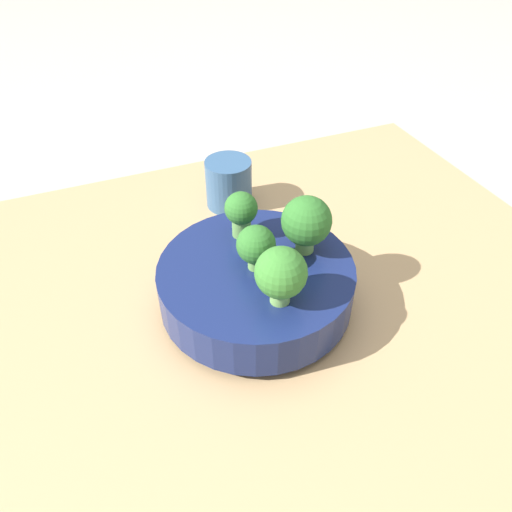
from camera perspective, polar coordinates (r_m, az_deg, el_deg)
name	(u,v)px	position (r m, az deg, el deg)	size (l,w,h in m)	color
ground_plane	(266,314)	(0.78, 1.19, -6.62)	(6.00, 6.00, 0.00)	#ADA89E
table	(266,306)	(0.77, 1.21, -5.72)	(1.05, 0.87, 0.04)	tan
bowl	(256,284)	(0.72, 0.00, -3.21)	(0.28, 0.28, 0.08)	navy
broccoli_floret_back	(281,274)	(0.61, 2.87, -2.04)	(0.07, 0.07, 0.08)	#7AB256
broccoli_floret_front	(241,211)	(0.73, -1.71, 5.12)	(0.05, 0.05, 0.07)	#609347
broccoli_floret_center	(256,246)	(0.67, 0.00, 1.19)	(0.05, 0.05, 0.07)	#6BA34C
broccoli_floret_left	(307,223)	(0.69, 5.86, 3.80)	(0.07, 0.07, 0.09)	#7AB256
cup	(229,183)	(0.93, -3.13, 8.30)	(0.09, 0.09, 0.09)	#33567F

